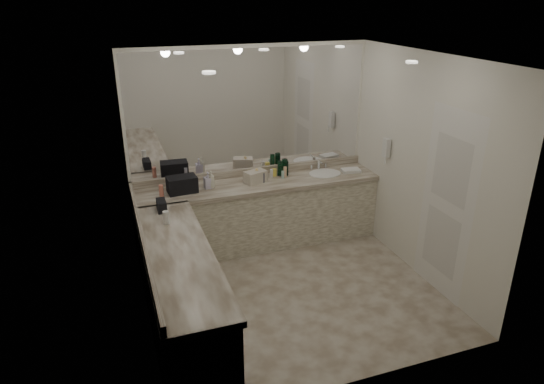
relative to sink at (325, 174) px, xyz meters
name	(u,v)px	position (x,y,z in m)	size (l,w,h in m)	color
floor	(291,290)	(-0.95, -1.20, -0.90)	(3.20, 3.20, 0.00)	#BCB1A0
ceiling	(296,58)	(-0.95, -1.20, 1.71)	(3.20, 3.20, 0.00)	white
wall_back	(251,146)	(-0.95, 0.30, 0.41)	(3.20, 0.02, 2.60)	silver
wall_left	(137,206)	(-2.55, -1.20, 0.41)	(0.02, 3.00, 2.60)	silver
wall_right	(422,168)	(0.65, -1.20, 0.41)	(0.02, 3.00, 2.60)	silver
vanity_back_base	(259,216)	(-0.95, 0.00, -0.48)	(3.20, 0.60, 0.84)	silver
vanity_back_top	(259,185)	(-0.95, -0.01, -0.03)	(3.20, 0.64, 0.06)	beige
vanity_left_base	(180,296)	(-2.25, -1.50, -0.48)	(0.60, 2.40, 0.84)	silver
vanity_left_top	(178,255)	(-2.24, -1.50, -0.03)	(0.64, 2.42, 0.06)	beige
backsplash_back	(252,172)	(-0.95, 0.28, 0.05)	(3.20, 0.04, 0.10)	beige
backsplash_left	(143,239)	(-2.53, -1.20, 0.05)	(0.04, 3.00, 0.10)	beige
mirror_back	(251,111)	(-0.95, 0.29, 0.88)	(3.12, 0.01, 1.55)	white
mirror_left	(132,159)	(-2.54, -1.20, 0.88)	(0.01, 2.92, 1.55)	white
sink	(325,174)	(0.00, 0.00, 0.00)	(0.44, 0.44, 0.03)	white
faucet	(319,164)	(0.00, 0.21, 0.07)	(0.24, 0.16, 0.14)	silver
wall_phone	(386,148)	(0.61, -0.50, 0.46)	(0.06, 0.10, 0.24)	white
door	(446,205)	(0.64, -1.70, 0.16)	(0.02, 0.82, 2.10)	white
black_toiletry_bag	(182,184)	(-1.94, -0.01, 0.11)	(0.36, 0.22, 0.20)	black
black_bag_spill	(162,206)	(-2.25, -0.48, 0.06)	(0.10, 0.22, 0.12)	black
cream_cosmetic_case	(255,177)	(-0.99, 0.01, 0.08)	(0.27, 0.17, 0.16)	beige
hand_towel	(351,170)	(0.37, -0.05, 0.03)	(0.25, 0.16, 0.04)	white
lotion_left	(166,217)	(-2.25, -0.84, 0.08)	(0.06, 0.06, 0.15)	white
soap_bottle_a	(211,180)	(-1.57, 0.01, 0.12)	(0.09, 0.09, 0.22)	beige
soap_bottle_b	(208,180)	(-1.61, 0.01, 0.11)	(0.10, 0.10, 0.21)	silver
soap_bottle_c	(257,175)	(-0.96, 0.03, 0.10)	(0.14, 0.14, 0.18)	#FFD784
green_bottle_0	(286,168)	(-0.52, 0.13, 0.10)	(0.07, 0.07, 0.19)	#155030
green_bottle_1	(285,167)	(-0.53, 0.15, 0.11)	(0.07, 0.07, 0.22)	#155030
green_bottle_2	(280,168)	(-0.60, 0.14, 0.11)	(0.06, 0.06, 0.20)	#155030
amenity_bottle_0	(274,172)	(-0.68, 0.15, 0.05)	(0.07, 0.07, 0.10)	#F2D84C
amenity_bottle_1	(161,191)	(-2.20, -0.06, 0.08)	(0.05, 0.05, 0.14)	#E57F66
amenity_bottle_2	(283,175)	(-0.60, 0.03, 0.06)	(0.04, 0.04, 0.10)	silver
amenity_bottle_3	(191,182)	(-1.81, 0.12, 0.08)	(0.04, 0.04, 0.15)	silver
amenity_bottle_4	(263,178)	(-0.89, -0.03, 0.07)	(0.04, 0.04, 0.13)	#3F3F4C
amenity_bottle_5	(271,173)	(-0.73, 0.11, 0.06)	(0.04, 0.04, 0.11)	white
amenity_bottle_6	(285,172)	(-0.56, 0.06, 0.08)	(0.04, 0.04, 0.14)	#E0B28C
amenity_bottle_7	(194,186)	(-1.78, 0.03, 0.05)	(0.04, 0.04, 0.08)	silver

